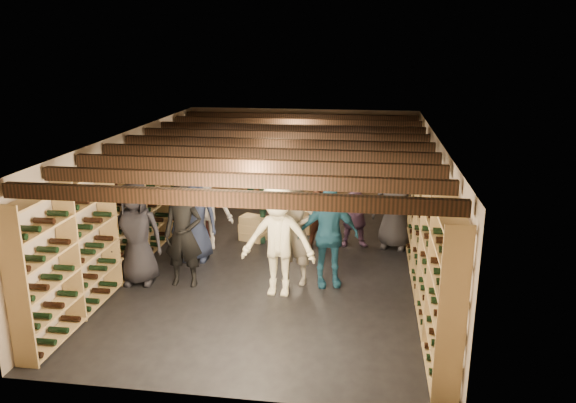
{
  "coord_description": "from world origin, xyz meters",
  "views": [
    {
      "loc": [
        1.59,
        -9.46,
        3.99
      ],
      "look_at": [
        0.19,
        0.2,
        1.18
      ],
      "focal_mm": 35.0,
      "sensor_mm": 36.0,
      "label": 1
    }
  ],
  "objects_px": {
    "crate_stack_left": "(300,220)",
    "person_0": "(136,234)",
    "crate_stack_right": "(252,228)",
    "person_9": "(206,208)",
    "person_6": "(194,216)",
    "person_7": "(295,230)",
    "person_4": "(328,236)",
    "person_11": "(355,210)",
    "person_12": "(396,203)",
    "person_8": "(328,204)",
    "crate_loose": "(284,220)",
    "person_1": "(183,235)",
    "person_3": "(278,240)",
    "person_10": "(267,200)",
    "person_5": "(199,203)"
  },
  "relations": [
    {
      "from": "crate_stack_left",
      "to": "person_0",
      "type": "bearing_deg",
      "value": -128.28
    },
    {
      "from": "person_3",
      "to": "person_4",
      "type": "xyz_separation_m",
      "value": [
        0.76,
        0.49,
        -0.06
      ]
    },
    {
      "from": "person_4",
      "to": "person_9",
      "type": "height_order",
      "value": "person_4"
    },
    {
      "from": "person_1",
      "to": "person_4",
      "type": "xyz_separation_m",
      "value": [
        2.37,
        0.35,
        -0.01
      ]
    },
    {
      "from": "person_6",
      "to": "person_7",
      "type": "height_order",
      "value": "person_7"
    },
    {
      "from": "crate_stack_right",
      "to": "person_6",
      "type": "height_order",
      "value": "person_6"
    },
    {
      "from": "crate_stack_right",
      "to": "person_9",
      "type": "distance_m",
      "value": 1.15
    },
    {
      "from": "person_0",
      "to": "person_8",
      "type": "bearing_deg",
      "value": 28.53
    },
    {
      "from": "crate_stack_right",
      "to": "crate_loose",
      "type": "distance_m",
      "value": 1.27
    },
    {
      "from": "person_1",
      "to": "person_11",
      "type": "distance_m",
      "value": 3.62
    },
    {
      "from": "person_1",
      "to": "person_6",
      "type": "height_order",
      "value": "person_1"
    },
    {
      "from": "person_7",
      "to": "person_12",
      "type": "height_order",
      "value": "person_7"
    },
    {
      "from": "person_12",
      "to": "person_11",
      "type": "bearing_deg",
      "value": -166.76
    },
    {
      "from": "crate_loose",
      "to": "person_7",
      "type": "bearing_deg",
      "value": -77.92
    },
    {
      "from": "crate_stack_left",
      "to": "person_0",
      "type": "xyz_separation_m",
      "value": [
        -2.39,
        -3.03,
        0.63
      ]
    },
    {
      "from": "crate_stack_left",
      "to": "person_0",
      "type": "distance_m",
      "value": 3.91
    },
    {
      "from": "person_4",
      "to": "person_7",
      "type": "bearing_deg",
      "value": 162.55
    },
    {
      "from": "crate_stack_left",
      "to": "person_10",
      "type": "height_order",
      "value": "person_10"
    },
    {
      "from": "person_0",
      "to": "person_9",
      "type": "distance_m",
      "value": 1.89
    },
    {
      "from": "crate_loose",
      "to": "person_3",
      "type": "bearing_deg",
      "value": -82.74
    },
    {
      "from": "person_7",
      "to": "crate_stack_right",
      "type": "bearing_deg",
      "value": 136.62
    },
    {
      "from": "person_3",
      "to": "person_6",
      "type": "distance_m",
      "value": 2.18
    },
    {
      "from": "crate_stack_right",
      "to": "person_6",
      "type": "xyz_separation_m",
      "value": [
        -0.84,
        -1.21,
        0.6
      ]
    },
    {
      "from": "person_12",
      "to": "person_5",
      "type": "bearing_deg",
      "value": -164.92
    },
    {
      "from": "crate_stack_left",
      "to": "person_1",
      "type": "bearing_deg",
      "value": -118.08
    },
    {
      "from": "person_1",
      "to": "person_10",
      "type": "relative_size",
      "value": 1.01
    },
    {
      "from": "person_0",
      "to": "person_6",
      "type": "distance_m",
      "value": 1.32
    },
    {
      "from": "person_4",
      "to": "person_12",
      "type": "relative_size",
      "value": 0.95
    },
    {
      "from": "person_1",
      "to": "person_7",
      "type": "xyz_separation_m",
      "value": [
        1.82,
        0.37,
        0.05
      ]
    },
    {
      "from": "person_1",
      "to": "person_8",
      "type": "bearing_deg",
      "value": 41.4
    },
    {
      "from": "crate_loose",
      "to": "person_7",
      "type": "xyz_separation_m",
      "value": [
        0.67,
        -3.12,
        0.85
      ]
    },
    {
      "from": "crate_stack_left",
      "to": "crate_stack_right",
      "type": "height_order",
      "value": "same"
    },
    {
      "from": "person_1",
      "to": "person_3",
      "type": "xyz_separation_m",
      "value": [
        1.62,
        -0.14,
        0.05
      ]
    },
    {
      "from": "person_0",
      "to": "person_6",
      "type": "relative_size",
      "value": 1.04
    },
    {
      "from": "person_4",
      "to": "person_6",
      "type": "xyz_separation_m",
      "value": [
        -2.54,
        0.77,
        -0.02
      ]
    },
    {
      "from": "person_0",
      "to": "person_10",
      "type": "xyz_separation_m",
      "value": [
        1.79,
        2.37,
        -0.01
      ]
    },
    {
      "from": "crate_stack_left",
      "to": "person_12",
      "type": "height_order",
      "value": "person_12"
    },
    {
      "from": "person_3",
      "to": "person_7",
      "type": "xyz_separation_m",
      "value": [
        0.21,
        0.51,
        0.0
      ]
    },
    {
      "from": "crate_stack_right",
      "to": "person_6",
      "type": "distance_m",
      "value": 1.59
    },
    {
      "from": "person_8",
      "to": "person_11",
      "type": "distance_m",
      "value": 0.57
    },
    {
      "from": "person_0",
      "to": "crate_stack_left",
      "type": "bearing_deg",
      "value": 44.44
    },
    {
      "from": "person_8",
      "to": "person_9",
      "type": "distance_m",
      "value": 2.4
    },
    {
      "from": "person_4",
      "to": "person_11",
      "type": "distance_m",
      "value": 2.02
    },
    {
      "from": "person_9",
      "to": "person_12",
      "type": "distance_m",
      "value": 3.73
    },
    {
      "from": "person_11",
      "to": "person_7",
      "type": "bearing_deg",
      "value": -125.19
    },
    {
      "from": "person_0",
      "to": "person_5",
      "type": "height_order",
      "value": "person_0"
    },
    {
      "from": "person_3",
      "to": "person_4",
      "type": "relative_size",
      "value": 1.07
    },
    {
      "from": "person_6",
      "to": "person_8",
      "type": "bearing_deg",
      "value": 19.86
    },
    {
      "from": "person_4",
      "to": "person_12",
      "type": "xyz_separation_m",
      "value": [
        1.19,
        1.98,
        0.04
      ]
    },
    {
      "from": "person_7",
      "to": "crate_loose",
      "type": "bearing_deg",
      "value": 118.26
    }
  ]
}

